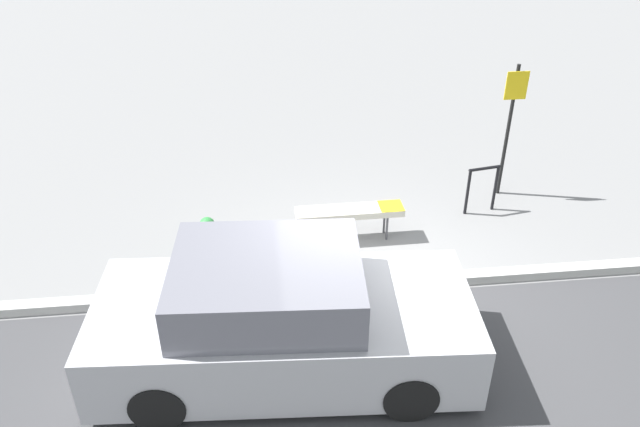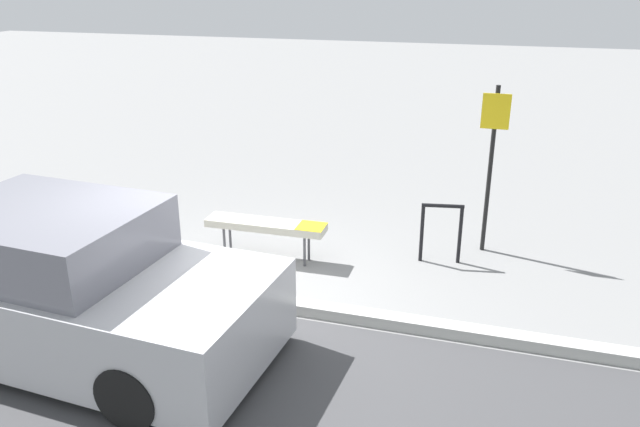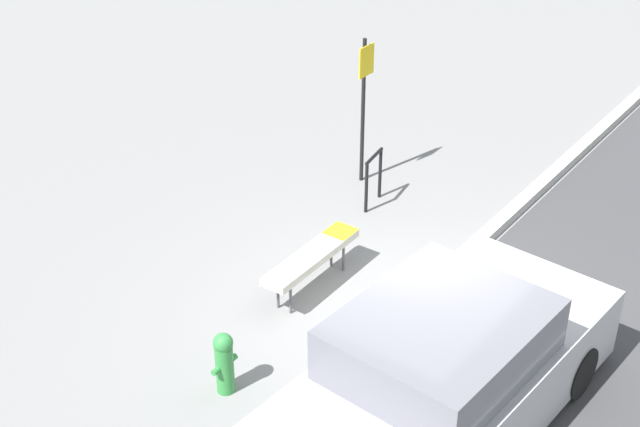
{
  "view_description": "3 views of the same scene",
  "coord_description": "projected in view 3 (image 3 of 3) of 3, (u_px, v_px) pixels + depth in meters",
  "views": [
    {
      "loc": [
        -1.46,
        -6.7,
        5.38
      ],
      "look_at": [
        -0.69,
        0.21,
        1.12
      ],
      "focal_mm": 35.0,
      "sensor_mm": 36.0,
      "label": 1
    },
    {
      "loc": [
        2.8,
        -5.94,
        3.63
      ],
      "look_at": [
        0.83,
        0.6,
        1.0
      ],
      "focal_mm": 35.0,
      "sensor_mm": 36.0,
      "label": 2
    },
    {
      "loc": [
        -7.58,
        -4.38,
        6.61
      ],
      "look_at": [
        0.0,
        1.21,
        1.06
      ],
      "focal_mm": 50.0,
      "sensor_mm": 36.0,
      "label": 3
    }
  ],
  "objects": [
    {
      "name": "ground_plane",
      "position": [
        400.0,
        319.0,
        10.85
      ],
      "size": [
        60.0,
        60.0,
        0.0
      ],
      "primitive_type": "plane",
      "color": "gray"
    },
    {
      "name": "sign_post",
      "position": [
        364.0,
        98.0,
        13.21
      ],
      "size": [
        0.36,
        0.08,
        2.3
      ],
      "color": "black",
      "rests_on": "ground_plane"
    },
    {
      "name": "curb",
      "position": [
        400.0,
        314.0,
        10.81
      ],
      "size": [
        60.0,
        0.2,
        0.13
      ],
      "color": "#B7B7B2",
      "rests_on": "ground_plane"
    },
    {
      "name": "bench",
      "position": [
        312.0,
        257.0,
        11.16
      ],
      "size": [
        1.64,
        0.38,
        0.54
      ],
      "rotation": [
        0.0,
        0.0,
        0.02
      ],
      "color": "#515156",
      "rests_on": "ground_plane"
    },
    {
      "name": "bike_rack",
      "position": [
        374.0,
        174.0,
        13.01
      ],
      "size": [
        0.55,
        0.14,
        0.83
      ],
      "rotation": [
        0.0,
        0.0,
        0.17
      ],
      "color": "black",
      "rests_on": "ground_plane"
    },
    {
      "name": "fire_hydrant",
      "position": [
        224.0,
        361.0,
        9.53
      ],
      "size": [
        0.36,
        0.22,
        0.77
      ],
      "color": "#338C3F",
      "rests_on": "ground_plane"
    },
    {
      "name": "parked_car_near",
      "position": [
        445.0,
        375.0,
        8.93
      ],
      "size": [
        4.36,
        2.09,
        1.5
      ],
      "rotation": [
        0.0,
        0.0,
        -0.07
      ],
      "color": "black",
      "rests_on": "ground_plane"
    }
  ]
}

